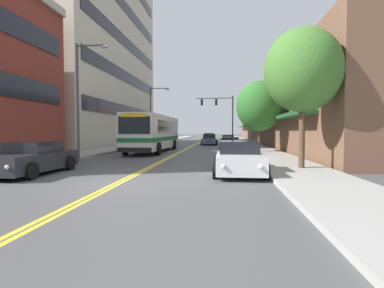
# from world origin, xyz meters

# --- Properties ---
(ground_plane) EXTENTS (240.00, 240.00, 0.00)m
(ground_plane) POSITION_xyz_m (0.00, 37.00, 0.00)
(ground_plane) COLOR #4C4C4F
(sidewalk_left) EXTENTS (3.13, 106.00, 0.16)m
(sidewalk_left) POSITION_xyz_m (-7.06, 37.00, 0.08)
(sidewalk_left) COLOR #9E9B96
(sidewalk_left) RESTS_ON ground_plane
(sidewalk_right) EXTENTS (3.13, 106.00, 0.16)m
(sidewalk_right) POSITION_xyz_m (7.06, 37.00, 0.08)
(sidewalk_right) COLOR #9E9B96
(sidewalk_right) RESTS_ON ground_plane
(centre_line) EXTENTS (0.34, 106.00, 0.01)m
(centre_line) POSITION_xyz_m (0.00, 37.00, 0.00)
(centre_line) COLOR yellow
(centre_line) RESTS_ON ground_plane
(office_tower_left) EXTENTS (12.08, 28.95, 31.18)m
(office_tower_left) POSITION_xyz_m (-14.87, 28.64, 15.59)
(office_tower_left) COLOR beige
(office_tower_left) RESTS_ON ground_plane
(storefront_row_right) EXTENTS (9.10, 68.00, 7.78)m
(storefront_row_right) POSITION_xyz_m (12.85, 37.00, 3.89)
(storefront_row_right) COLOR brown
(storefront_row_right) RESTS_ON ground_plane
(city_bus) EXTENTS (2.88, 12.26, 3.16)m
(city_bus) POSITION_xyz_m (-2.45, 16.15, 1.79)
(city_bus) COLOR silver
(city_bus) RESTS_ON ground_plane
(car_charcoal_parked_left_near) EXTENTS (2.09, 4.75, 1.39)m
(car_charcoal_parked_left_near) POSITION_xyz_m (-4.45, 1.65, 0.66)
(car_charcoal_parked_left_near) COLOR #232328
(car_charcoal_parked_left_near) RESTS_ON ground_plane
(car_dark_grey_parked_left_mid) EXTENTS (2.09, 4.33, 1.21)m
(car_dark_grey_parked_left_mid) POSITION_xyz_m (-4.40, 30.38, 0.57)
(car_dark_grey_parked_left_mid) COLOR #38383D
(car_dark_grey_parked_left_mid) RESTS_ON ground_plane
(car_white_parked_right_foreground) EXTENTS (2.15, 4.46, 1.42)m
(car_white_parked_right_foreground) POSITION_xyz_m (4.39, 2.55, 0.66)
(car_white_parked_right_foreground) COLOR white
(car_white_parked_right_foreground) RESTS_ON ground_plane
(car_silver_parked_right_mid) EXTENTS (2.14, 4.14, 1.26)m
(car_silver_parked_right_mid) POSITION_xyz_m (4.44, 19.35, 0.59)
(car_silver_parked_right_mid) COLOR #B7B7BC
(car_silver_parked_right_mid) RESTS_ON ground_plane
(car_black_parked_right_far) EXTENTS (2.11, 4.60, 1.28)m
(car_black_parked_right_far) POSITION_xyz_m (4.44, 31.98, 0.60)
(car_black_parked_right_far) COLOR black
(car_black_parked_right_far) RESTS_ON ground_plane
(car_navy_moving_lead) EXTENTS (2.08, 4.71, 1.35)m
(car_navy_moving_lead) POSITION_xyz_m (1.02, 57.76, 0.64)
(car_navy_moving_lead) COLOR #19234C
(car_navy_moving_lead) RESTS_ON ground_plane
(car_red_moving_second) EXTENTS (2.05, 4.77, 1.47)m
(car_red_moving_second) POSITION_xyz_m (1.37, 41.11, 0.68)
(car_red_moving_second) COLOR maroon
(car_red_moving_second) RESTS_ON ground_plane
(car_slate_blue_moving_third) EXTENTS (2.10, 4.45, 1.45)m
(car_slate_blue_moving_third) POSITION_xyz_m (1.95, 29.47, 0.66)
(car_slate_blue_moving_third) COLOR #475675
(car_slate_blue_moving_third) RESTS_ON ground_plane
(traffic_signal_mast) EXTENTS (5.61, 0.38, 7.17)m
(traffic_signal_mast) POSITION_xyz_m (3.40, 35.42, 5.07)
(traffic_signal_mast) COLOR #47474C
(traffic_signal_mast) RESTS_ON ground_plane
(street_lamp_left_near) EXTENTS (2.14, 0.28, 7.26)m
(street_lamp_left_near) POSITION_xyz_m (-5.00, 7.50, 4.35)
(street_lamp_left_near) COLOR #47474C
(street_lamp_left_near) RESTS_ON ground_plane
(street_lamp_left_far) EXTENTS (2.51, 0.28, 7.30)m
(street_lamp_left_far) POSITION_xyz_m (-4.92, 26.44, 4.41)
(street_lamp_left_far) COLOR #47474C
(street_lamp_left_far) RESTS_ON ground_plane
(street_tree_right_near) EXTENTS (3.48, 3.48, 6.38)m
(street_tree_right_near) POSITION_xyz_m (7.33, 3.80, 4.61)
(street_tree_right_near) COLOR brown
(street_tree_right_near) RESTS_ON sidewalk_right
(street_tree_right_mid) EXTENTS (3.80, 3.80, 5.85)m
(street_tree_right_mid) POSITION_xyz_m (6.71, 14.87, 3.91)
(street_tree_right_mid) COLOR brown
(street_tree_right_mid) RESTS_ON sidewalk_right
(fire_hydrant) EXTENTS (0.34, 0.26, 0.83)m
(fire_hydrant) POSITION_xyz_m (5.95, 12.91, 0.57)
(fire_hydrant) COLOR #B7B7BC
(fire_hydrant) RESTS_ON sidewalk_right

